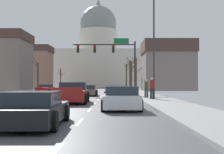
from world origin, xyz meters
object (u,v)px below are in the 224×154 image
at_px(sedan_near_01, 114,93).
at_px(pedestrian_00, 145,88).
at_px(sedan_near_00, 87,91).
at_px(pickup_truck_near_02, 71,93).
at_px(sedan_near_04, 33,109).
at_px(sedan_oncoming_03, 69,87).
at_px(pedestrian_01, 151,87).
at_px(signal_gantry, 112,54).
at_px(street_lamp_right, 149,38).
at_px(sedan_oncoming_00, 44,89).
at_px(sedan_near_03, 120,99).
at_px(sedan_oncoming_01, 72,88).
at_px(sedan_oncoming_02, 79,87).

bearing_deg(sedan_near_01, pedestrian_00, -8.18).
xyz_separation_m(sedan_near_00, pickup_truck_near_02, (-0.21, -12.50, 0.11)).
height_order(sedan_near_04, sedan_oncoming_03, sedan_oncoming_03).
bearing_deg(pedestrian_00, pedestrian_01, -84.51).
xyz_separation_m(sedan_near_00, sedan_oncoming_03, (-7.29, 39.27, 0.01)).
height_order(signal_gantry, street_lamp_right, street_lamp_right).
xyz_separation_m(sedan_oncoming_00, pedestrian_01, (12.99, -19.48, 0.54)).
bearing_deg(sedan_near_03, sedan_near_00, 99.93).
distance_m(sedan_near_00, sedan_oncoming_01, 19.55).
bearing_deg(sedan_oncoming_00, signal_gantry, -32.14).
xyz_separation_m(signal_gantry, sedan_oncoming_02, (-6.56, 24.04, -4.56)).
relative_size(sedan_oncoming_00, sedan_oncoming_03, 1.08).
bearing_deg(street_lamp_right, pedestrian_00, 92.83).
bearing_deg(sedan_oncoming_02, pedestrian_01, -75.34).
relative_size(signal_gantry, street_lamp_right, 0.91).
bearing_deg(sedan_oncoming_00, sedan_oncoming_01, 72.41).
distance_m(sedan_near_03, pedestrian_00, 11.29).
bearing_deg(signal_gantry, sedan_near_01, -88.79).
relative_size(sedan_near_00, sedan_oncoming_03, 1.08).
distance_m(sedan_near_04, sedan_oncoming_02, 52.67).
distance_m(pickup_truck_near_02, pedestrian_01, 6.89).
relative_size(sedan_near_00, sedan_near_03, 1.02).
xyz_separation_m(sedan_near_01, sedan_near_03, (0.19, -11.38, 0.03)).
bearing_deg(sedan_oncoming_02, sedan_near_00, -82.28).
xyz_separation_m(sedan_near_00, sedan_oncoming_02, (-3.77, 27.79, 0.03)).
bearing_deg(sedan_near_00, pedestrian_00, -51.57).
distance_m(signal_gantry, sedan_near_04, 29.00).
bearing_deg(sedan_near_01, sedan_oncoming_00, 120.74).
height_order(pickup_truck_near_02, pedestrian_01, pedestrian_01).
height_order(signal_gantry, sedan_oncoming_02, signal_gantry).
height_order(signal_gantry, sedan_near_04, signal_gantry).
distance_m(sedan_oncoming_02, sedan_oncoming_03, 12.00).
xyz_separation_m(sedan_near_01, sedan_oncoming_03, (-10.30, 46.17, 0.01)).
xyz_separation_m(sedan_near_00, pedestrian_00, (5.80, -7.31, 0.47)).
height_order(street_lamp_right, sedan_near_03, street_lamp_right).
relative_size(sedan_near_04, pedestrian_00, 2.79).
height_order(street_lamp_right, sedan_oncoming_03, street_lamp_right).
height_order(pickup_truck_near_02, sedan_oncoming_02, pickup_truck_near_02).
xyz_separation_m(street_lamp_right, sedan_near_00, (-5.91, 9.53, -4.66)).
height_order(street_lamp_right, sedan_near_01, street_lamp_right).
height_order(signal_gantry, pickup_truck_near_02, signal_gantry).
xyz_separation_m(sedan_oncoming_01, pedestrian_01, (10.06, -28.72, 0.59)).
bearing_deg(pedestrian_01, sedan_oncoming_02, 104.66).
xyz_separation_m(sedan_oncoming_00, pedestrian_00, (12.77, -17.19, 0.46)).
distance_m(sedan_near_04, pedestrian_01, 16.30).
height_order(sedan_oncoming_02, pedestrian_00, pedestrian_00).
distance_m(sedan_oncoming_03, pedestrian_00, 48.38).
relative_size(pedestrian_00, pedestrian_01, 0.93).
height_order(pedestrian_00, pedestrian_01, pedestrian_01).
bearing_deg(pedestrian_01, sedan_near_01, 138.17).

